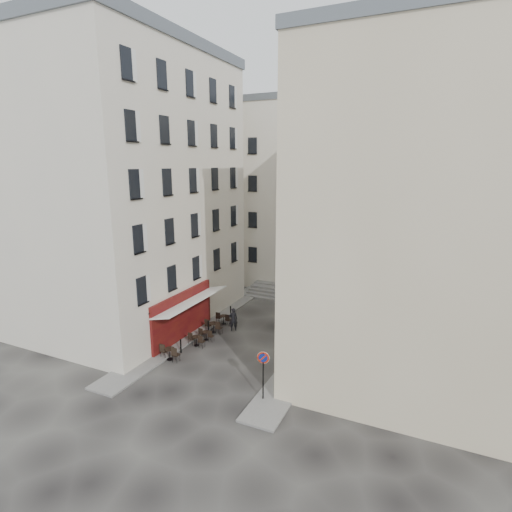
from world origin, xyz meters
The scene contains 18 objects.
ground centered at (0.00, 0.00, 0.00)m, with size 90.00×90.00×0.00m, color black.
sidewalk_left centered at (-4.50, 4.00, 0.06)m, with size 2.00×22.00×0.12m, color slate.
sidewalk_right centered at (4.50, 3.00, 0.06)m, with size 2.00×18.00×0.12m, color slate.
building_left centered at (-10.50, 3.00, 10.31)m, with size 12.20×16.20×20.60m.
building_right centered at (10.50, 3.50, 9.31)m, with size 12.20×14.20×18.60m.
building_back centered at (-1.00, 19.00, 9.31)m, with size 18.20×10.20×18.60m.
cafe_storefront centered at (-4.32, 1.00, 1.88)m, with size 1.74×7.30×3.50m.
stone_steps centered at (0.00, 12.57, 0.40)m, with size 9.00×3.15×0.80m.
bollard_near centered at (-3.25, -1.00, 0.53)m, with size 0.12×0.12×0.98m.
bollard_mid centered at (-3.25, 2.50, 0.53)m, with size 0.12×0.12×0.98m.
bollard_far centered at (-3.25, 6.00, 0.53)m, with size 0.12×0.12×0.98m.
no_parking_sign centered at (3.98, -3.77, 2.00)m, with size 0.63×0.18×2.82m.
bistro_table_a centered at (-3.28, -2.13, 0.51)m, with size 1.41×0.66×0.99m.
bistro_table_b centered at (-2.85, 0.30, 0.46)m, with size 1.27×0.60×0.89m.
bistro_table_c centered at (-2.72, 1.38, 0.43)m, with size 1.19×0.56×0.84m.
bistro_table_d centered at (-2.92, 2.71, 0.50)m, with size 1.40×0.66×0.98m.
bistro_table_e centered at (-3.04, 4.46, 0.46)m, with size 1.28×0.60×0.90m.
pedestrian centered at (-1.79, 3.72, 0.90)m, with size 0.65×0.43×1.79m, color black.
Camera 1 is at (11.62, -21.18, 12.33)m, focal length 28.00 mm.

